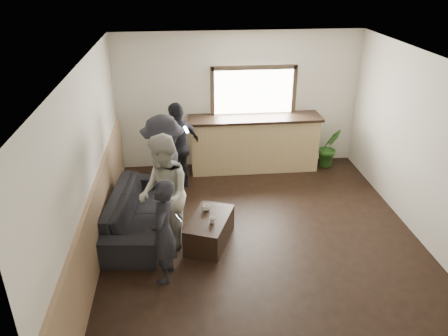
{
  "coord_description": "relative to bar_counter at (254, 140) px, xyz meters",
  "views": [
    {
      "loc": [
        -1.18,
        -5.6,
        4.05
      ],
      "look_at": [
        -0.56,
        0.4,
        1.14
      ],
      "focal_mm": 35.0,
      "sensor_mm": 36.0,
      "label": 1
    }
  ],
  "objects": [
    {
      "name": "ground",
      "position": [
        -0.3,
        -2.7,
        -0.64
      ],
      "size": [
        5.0,
        6.0,
        0.01
      ],
      "primitive_type": "cube",
      "color": "black"
    },
    {
      "name": "room_shell",
      "position": [
        -1.04,
        -2.7,
        0.83
      ],
      "size": [
        5.01,
        6.01,
        2.8
      ],
      "color": "silver",
      "rests_on": "ground"
    },
    {
      "name": "bar_counter",
      "position": [
        0.0,
        0.0,
        0.0
      ],
      "size": [
        2.7,
        0.68,
        2.13
      ],
      "color": "tan",
      "rests_on": "ground"
    },
    {
      "name": "sofa",
      "position": [
        -2.24,
        -2.1,
        -0.32
      ],
      "size": [
        1.12,
        2.32,
        0.65
      ],
      "primitive_type": "imported",
      "rotation": [
        0.0,
        0.0,
        1.46
      ],
      "color": "black",
      "rests_on": "ground"
    },
    {
      "name": "coffee_table",
      "position": [
        -1.12,
        -2.6,
        -0.42
      ],
      "size": [
        0.87,
        1.11,
        0.44
      ],
      "primitive_type": "cube",
      "rotation": [
        0.0,
        0.0,
        -0.38
      ],
      "color": "black",
      "rests_on": "ground"
    },
    {
      "name": "cup_a",
      "position": [
        -1.15,
        -2.36,
        -0.16
      ],
      "size": [
        0.17,
        0.17,
        0.1
      ],
      "primitive_type": "imported",
      "rotation": [
        0.0,
        0.0,
        5.55
      ],
      "color": "silver",
      "rests_on": "coffee_table"
    },
    {
      "name": "cup_b",
      "position": [
        -1.08,
        -2.73,
        -0.16
      ],
      "size": [
        0.13,
        0.13,
        0.09
      ],
      "primitive_type": "imported",
      "rotation": [
        0.0,
        0.0,
        0.99
      ],
      "color": "silver",
      "rests_on": "coffee_table"
    },
    {
      "name": "potted_plant",
      "position": [
        1.62,
        -0.05,
        -0.22
      ],
      "size": [
        0.52,
        0.44,
        0.85
      ],
      "primitive_type": "imported",
      "rotation": [
        0.0,
        0.0,
        0.16
      ],
      "color": "#2D6623",
      "rests_on": "ground"
    },
    {
      "name": "person_a",
      "position": [
        -1.79,
        -3.38,
        0.11
      ],
      "size": [
        0.49,
        0.6,
        1.51
      ],
      "rotation": [
        0.0,
        0.0,
        -1.74
      ],
      "color": "black",
      "rests_on": "ground"
    },
    {
      "name": "person_b",
      "position": [
        -1.79,
        -2.65,
        0.27
      ],
      "size": [
        0.88,
        1.03,
        1.83
      ],
      "rotation": [
        0.0,
        0.0,
        -1.33
      ],
      "color": "#B1AFA0",
      "rests_on": "ground"
    },
    {
      "name": "person_c",
      "position": [
        -1.79,
        -1.91,
        0.3
      ],
      "size": [
        0.71,
        1.22,
        1.88
      ],
      "rotation": [
        0.0,
        0.0,
        -1.58
      ],
      "color": "black",
      "rests_on": "ground"
    },
    {
      "name": "person_d",
      "position": [
        -1.56,
        -0.73,
        0.22
      ],
      "size": [
        1.02,
        1.0,
        1.72
      ],
      "rotation": [
        0.0,
        0.0,
        -2.38
      ],
      "color": "black",
      "rests_on": "ground"
    }
  ]
}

